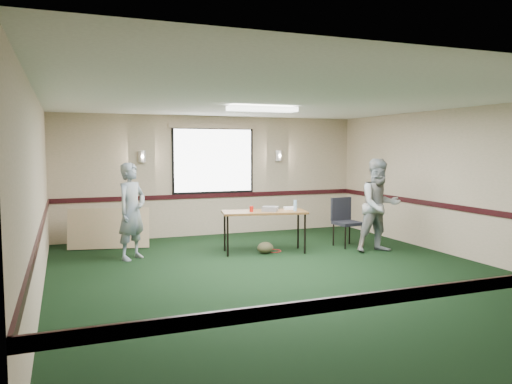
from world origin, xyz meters
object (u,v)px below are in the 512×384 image
object	(u,v)px
folding_table	(264,214)
conference_chair	(345,218)
person_left	(132,211)
person_right	(379,206)
projector	(270,209)

from	to	relation	value
folding_table	conference_chair	xyz separation A→B (m)	(1.77, 0.02, -0.16)
person_left	person_right	bearing A→B (deg)	-54.59
folding_table	conference_chair	size ratio (longest dim) A/B	1.72
person_right	person_left	bearing A→B (deg)	170.30
projector	folding_table	bearing A→B (deg)	178.85
folding_table	person_right	size ratio (longest dim) A/B	0.94
person_right	folding_table	bearing A→B (deg)	163.95
folding_table	projector	world-z (taller)	projector
projector	person_left	size ratio (longest dim) A/B	0.16
conference_chair	person_right	xyz separation A→B (m)	(0.30, -0.75, 0.32)
folding_table	conference_chair	world-z (taller)	conference_chair
projector	person_left	distance (m)	2.53
conference_chair	person_left	world-z (taller)	person_left
conference_chair	person_left	size ratio (longest dim) A/B	0.57
folding_table	person_left	bearing A→B (deg)	-176.00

